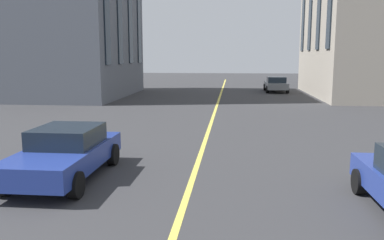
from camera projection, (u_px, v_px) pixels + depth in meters
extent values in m
cube|color=#D8C64C|center=(206.00, 139.00, 15.88)|extent=(80.00, 0.16, 0.01)
cube|color=navy|center=(65.00, 157.00, 10.75)|extent=(4.40, 1.80, 0.55)
cube|color=#19232D|center=(67.00, 136.00, 10.88)|extent=(1.85, 1.58, 0.50)
cylinder|color=black|center=(76.00, 185.00, 9.28)|extent=(0.64, 0.22, 0.64)
cylinder|color=black|center=(5.00, 183.00, 9.45)|extent=(0.64, 0.22, 0.64)
cylinder|color=black|center=(113.00, 154.00, 12.13)|extent=(0.64, 0.22, 0.64)
cylinder|color=black|center=(58.00, 153.00, 12.30)|extent=(0.64, 0.22, 0.64)
cylinder|color=black|center=(359.00, 182.00, 9.59)|extent=(0.60, 0.21, 0.60)
cube|color=slate|center=(276.00, 85.00, 36.51)|extent=(4.40, 1.80, 0.55)
cube|color=#19232D|center=(276.00, 80.00, 36.21)|extent=(1.85, 1.58, 0.50)
cylinder|color=black|center=(265.00, 87.00, 38.07)|extent=(0.64, 0.22, 0.64)
cylinder|color=black|center=(283.00, 87.00, 37.89)|extent=(0.64, 0.22, 0.64)
cylinder|color=black|center=(267.00, 90.00, 35.21)|extent=(0.64, 0.22, 0.64)
cylinder|color=black|center=(288.00, 90.00, 35.04)|extent=(0.64, 0.22, 0.64)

